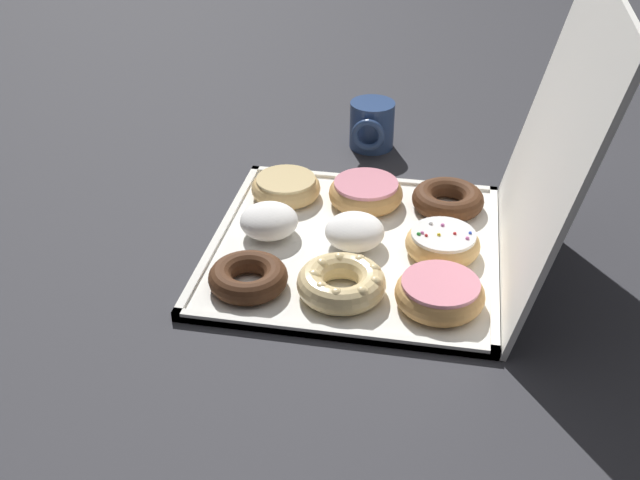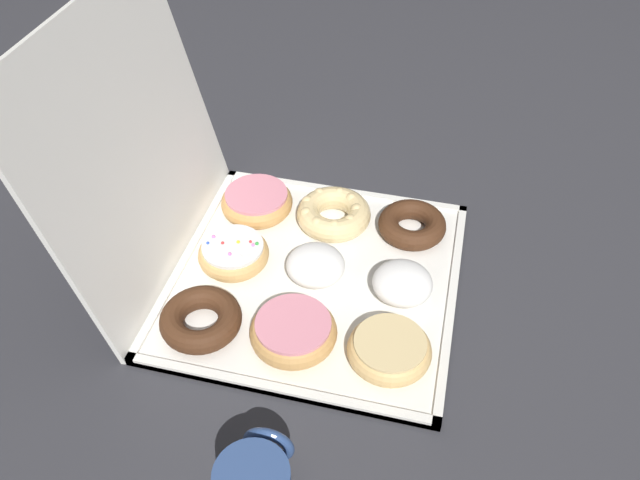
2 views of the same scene
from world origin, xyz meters
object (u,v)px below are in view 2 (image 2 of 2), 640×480
Objects in this scene: powdered_filled_donut_4 at (315,263)px; sprinkle_donut_7 at (233,254)px; powdered_filled_donut_1 at (402,283)px; cruller_donut_5 at (331,213)px; glazed_ring_donut_0 at (389,349)px; chocolate_cake_ring_donut_2 at (412,225)px; chocolate_cake_ring_donut_6 at (201,319)px; donut_box at (316,278)px; pink_frosted_donut_3 at (292,331)px; pink_frosted_donut_8 at (257,201)px.

sprinkle_donut_7 is at bearing 93.01° from powdered_filled_donut_4.
cruller_donut_5 is at bearing 46.30° from powdered_filled_donut_1.
glazed_ring_donut_0 is at bearing -151.11° from cruller_donut_5.
chocolate_cake_ring_donut_2 is 0.37m from chocolate_cake_ring_donut_6.
cruller_donut_5 reaches higher than donut_box.
donut_box is 3.52× the size of pink_frosted_donut_3.
pink_frosted_donut_3 is at bearing 179.99° from powdered_filled_donut_4.
chocolate_cake_ring_donut_6 is 0.25m from pink_frosted_donut_8.
powdered_filled_donut_1 is at bearing 0.08° from glazed_ring_donut_0.
powdered_filled_donut_1 is 1.00× the size of powdered_filled_donut_4.
donut_box is 0.13m from cruller_donut_5.
pink_frosted_donut_8 is at bearing 27.59° from pink_frosted_donut_3.
sprinkle_donut_7 is (0.13, -0.00, 0.00)m from chocolate_cake_ring_donut_6.
glazed_ring_donut_0 is 1.04× the size of sprinkle_donut_7.
donut_box is at bearing -44.70° from chocolate_cake_ring_donut_6.
chocolate_cake_ring_donut_6 is at bearing 179.21° from sprinkle_donut_7.
powdered_filled_donut_4 reaches higher than pink_frosted_donut_8.
powdered_filled_donut_4 is (0.13, 0.13, 0.01)m from glazed_ring_donut_0.
pink_frosted_donut_8 is at bearing 90.19° from cruller_donut_5.
powdered_filled_donut_4 is 0.74× the size of pink_frosted_donut_8.
chocolate_cake_ring_donut_2 is 1.00× the size of sprinkle_donut_7.
pink_frosted_donut_3 is (-0.12, 0.00, 0.02)m from donut_box.
powdered_filled_donut_4 is at bearing 134.46° from chocolate_cake_ring_donut_2.
powdered_filled_donut_1 is at bearing -133.70° from cruller_donut_5.
chocolate_cake_ring_donut_2 is at bearing -87.07° from cruller_donut_5.
cruller_donut_5 is (0.24, 0.13, 0.00)m from glazed_ring_donut_0.
chocolate_cake_ring_donut_2 is at bearing 1.52° from powdered_filled_donut_1.
glazed_ring_donut_0 is 1.29× the size of powdered_filled_donut_1.
pink_frosted_donut_8 is at bearing 46.86° from glazed_ring_donut_0.
chocolate_cake_ring_donut_2 and chocolate_cake_ring_donut_6 have the same top height.
pink_frosted_donut_8 is (-0.01, 0.26, 0.00)m from chocolate_cake_ring_donut_2.
pink_frosted_donut_3 and sprinkle_donut_7 have the same top height.
pink_frosted_donut_3 is 0.18m from sprinkle_donut_7.
powdered_filled_donut_1 is 0.73× the size of pink_frosted_donut_8.
cruller_donut_5 is (0.12, 0.00, -0.00)m from powdered_filled_donut_4.
chocolate_cake_ring_donut_6 is (-0.25, 0.13, -0.00)m from cruller_donut_5.
glazed_ring_donut_0 is 0.28m from sprinkle_donut_7.
pink_frosted_donut_3 reaches higher than donut_box.
chocolate_cake_ring_donut_2 is 0.91× the size of pink_frosted_donut_3.
pink_frosted_donut_8 is (0.25, 0.13, -0.00)m from pink_frosted_donut_3.
cruller_donut_5 is at bearing -26.18° from chocolate_cake_ring_donut_6.
powdered_filled_donut_1 reaches higher than cruller_donut_5.
sprinkle_donut_7 is at bearing 46.23° from pink_frosted_donut_3.
chocolate_cake_ring_donut_6 is (-0.13, 0.26, -0.01)m from powdered_filled_donut_1.
glazed_ring_donut_0 is 0.36m from pink_frosted_donut_8.
pink_frosted_donut_3 is 1.00× the size of pink_frosted_donut_8.
cruller_donut_5 is (0.25, 0.00, -0.00)m from pink_frosted_donut_3.
powdered_filled_donut_1 reaches higher than donut_box.
powdered_filled_donut_4 is (0.01, 0.13, -0.00)m from powdered_filled_donut_1.
pink_frosted_donut_3 is at bearing -133.77° from sprinkle_donut_7.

